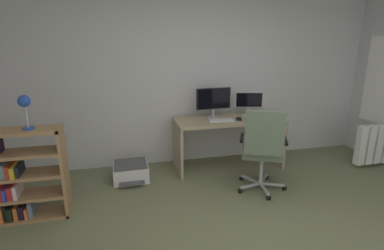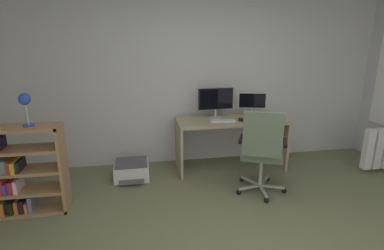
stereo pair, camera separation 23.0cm
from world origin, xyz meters
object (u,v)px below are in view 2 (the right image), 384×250
computer_mouse (241,120)px  monitor_main (216,100)px  bookshelf (20,174)px  desk (231,132)px  desk_lamp (25,102)px  office_chair (262,148)px  keyboard (223,121)px  monitor_secondary (252,102)px  printer (132,170)px

computer_mouse → monitor_main: bearing=154.5°
computer_mouse → bookshelf: bearing=-156.1°
desk → desk_lamp: 2.61m
office_chair → keyboard: bearing=110.0°
bookshelf → monitor_main: bearing=20.3°
bookshelf → desk_lamp: size_ratio=2.83×
monitor_main → keyboard: monitor_main is taller
desk → office_chair: (0.12, -0.84, 0.05)m
computer_mouse → bookshelf: 2.77m
keyboard → desk_lamp: size_ratio=0.99×
desk → keyboard: 0.27m
monitor_secondary → printer: (-1.77, -0.22, -0.84)m
computer_mouse → desk_lamp: size_ratio=0.29×
monitor_secondary → keyboard: 0.58m
monitor_secondary → computer_mouse: size_ratio=4.05×
computer_mouse → desk_lamp: bearing=-155.3°
desk → monitor_secondary: bearing=18.8°
office_chair → desk_lamp: 2.61m
monitor_main → bookshelf: size_ratio=0.52×
office_chair → printer: 1.78m
office_chair → desk_lamp: size_ratio=3.13×
computer_mouse → monitor_secondary: bearing=53.3°
desk → keyboard: bearing=-148.4°
desk → desk_lamp: bearing=-162.6°
keyboard → office_chair: (0.27, -0.75, -0.15)m
monitor_main → office_chair: 1.09m
monitor_secondary → printer: size_ratio=0.80×
monitor_secondary → desk_lamp: desk_lamp is taller
monitor_main → office_chair: bearing=-71.3°
keyboard → computer_mouse: bearing=0.4°
desk → monitor_main: bearing=149.6°
desk → printer: (-1.42, -0.10, -0.43)m
monitor_main → keyboard: size_ratio=1.50×
monitor_secondary → office_chair: size_ratio=0.38×
desk_lamp → monitor_main: bearing=21.6°
computer_mouse → office_chair: office_chair is taller
office_chair → printer: bearing=154.5°
computer_mouse → bookshelf: (-2.67, -0.65, -0.30)m
office_chair → bookshelf: 2.69m
monitor_main → monitor_secondary: size_ratio=1.26×
keyboard → printer: size_ratio=0.67×
desk_lamp → computer_mouse: bearing=14.5°
monitor_main → monitor_secondary: (0.55, 0.00, -0.05)m
monitor_secondary → desk_lamp: 2.90m
printer → keyboard: bearing=0.6°
monitor_main → desk_lamp: desk_lamp is taller
keyboard → bookshelf: size_ratio=0.35×
desk → keyboard: size_ratio=4.55×
office_chair → bookshelf: office_chair is taller
desk → keyboard: keyboard is taller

